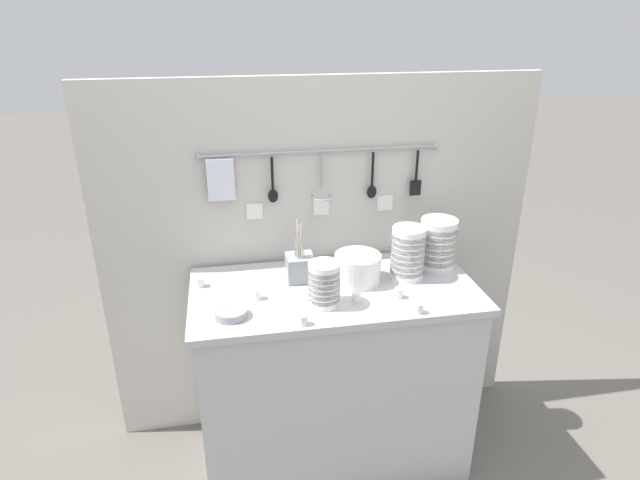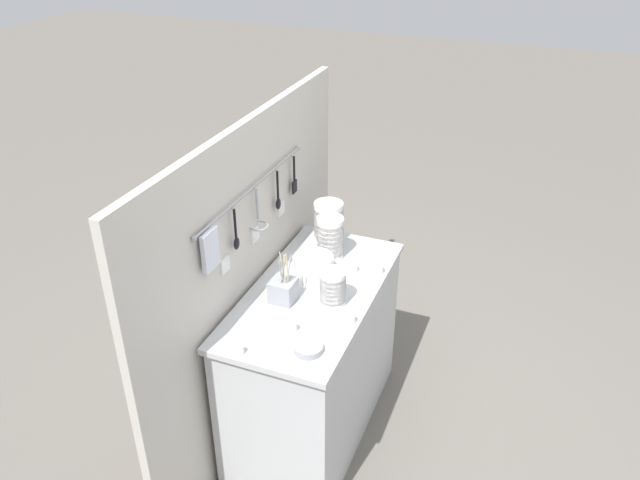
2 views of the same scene
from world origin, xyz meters
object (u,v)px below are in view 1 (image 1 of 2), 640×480
bowl_stack_nested_right (438,244)px  cup_front_right (419,308)px  steel_mixing_bowl (231,313)px  cup_back_left (303,320)px  bowl_stack_back_corner (324,284)px  cup_back_right (399,293)px  cup_edge_far (257,294)px  cup_edge_near (200,282)px  plate_stack (358,268)px  bowl_stack_wide_centre (408,253)px  cutlery_caddy (300,267)px  cup_beside_plates (357,297)px

bowl_stack_nested_right → cup_front_right: bowl_stack_nested_right is taller
steel_mixing_bowl → cup_front_right: bearing=-8.3°
steel_mixing_bowl → cup_back_left: bearing=-22.0°
bowl_stack_back_corner → cup_back_right: 0.31m
bowl_stack_back_corner → cup_edge_far: bowl_stack_back_corner is taller
cup_edge_near → cup_front_right: size_ratio=1.00×
steel_mixing_bowl → cup_back_left: cup_back_left is taller
cup_front_right → cup_back_right: bearing=106.6°
cup_back_right → cup_front_right: same height
plate_stack → cup_edge_near: bearing=173.8°
bowl_stack_back_corner → cup_edge_near: (-0.48, 0.24, -0.07)m
bowl_stack_back_corner → cup_edge_far: 0.28m
bowl_stack_wide_centre → cup_front_right: size_ratio=5.77×
bowl_stack_wide_centre → cup_front_right: bowl_stack_wide_centre is taller
bowl_stack_back_corner → bowl_stack_nested_right: size_ratio=0.79×
bowl_stack_back_corner → cup_edge_far: size_ratio=4.48×
cutlery_caddy → plate_stack: bearing=-14.4°
cup_beside_plates → cup_back_left: (-0.23, -0.13, 0.00)m
cup_front_right → cutlery_caddy: bearing=138.5°
cup_back_right → cup_back_left: 0.43m
bowl_stack_back_corner → cup_back_right: size_ratio=4.48×
cutlery_caddy → cup_beside_plates: (0.19, -0.23, -0.04)m
bowl_stack_nested_right → cup_back_left: size_ratio=5.71×
bowl_stack_nested_right → cup_edge_far: 0.83m
bowl_stack_back_corner → steel_mixing_bowl: bowl_stack_back_corner is taller
cutlery_caddy → cup_edge_near: bearing=178.6°
bowl_stack_nested_right → cup_edge_far: bearing=-169.9°
cup_back_right → cup_edge_near: 0.82m
plate_stack → cup_back_right: plate_stack is taller
steel_mixing_bowl → cup_edge_near: size_ratio=3.13×
plate_stack → cup_front_right: plate_stack is taller
plate_stack → steel_mixing_bowl: (-0.54, -0.19, -0.05)m
bowl_stack_back_corner → cup_beside_plates: bowl_stack_back_corner is taller
plate_stack → bowl_stack_nested_right: bearing=10.3°
plate_stack → cup_back_left: plate_stack is taller
cup_back_left → cup_edge_far: bearing=124.1°
bowl_stack_nested_right → cutlery_caddy: bearing=-179.3°
cup_edge_far → cup_beside_plates: bearing=-13.4°
cup_back_right → cup_beside_plates: bearing=179.4°
cutlery_caddy → cup_back_left: bearing=-96.9°
cup_edge_near → cup_edge_far: (0.23, -0.15, 0.00)m
bowl_stack_wide_centre → plate_stack: bowl_stack_wide_centre is taller
cutlery_caddy → cup_edge_near: size_ratio=6.80×
bowl_stack_back_corner → cup_edge_near: 0.54m
steel_mixing_bowl → cup_edge_far: size_ratio=3.13×
bowl_stack_back_corner → cup_back_left: bowl_stack_back_corner is taller
cup_front_right → cup_edge_near: bearing=156.0°
cup_back_right → cup_back_left: (-0.41, -0.13, 0.00)m
bowl_stack_back_corner → plate_stack: bowl_stack_back_corner is taller
cup_beside_plates → plate_stack: bearing=75.0°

